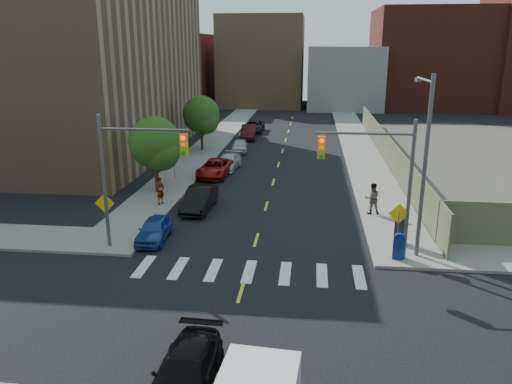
% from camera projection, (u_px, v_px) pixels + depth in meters
% --- Properties ---
extents(ground, '(160.00, 160.00, 0.00)m').
position_uv_depth(ground, '(234.00, 316.00, 19.60)').
color(ground, black).
rests_on(ground, ground).
extents(sidewalk_nw, '(3.50, 73.00, 0.15)m').
position_uv_depth(sidewalk_nw, '(223.00, 133.00, 59.96)').
color(sidewalk_nw, gray).
rests_on(sidewalk_nw, ground).
extents(sidewalk_ne, '(3.50, 73.00, 0.15)m').
position_uv_depth(sidewalk_ne, '(353.00, 135.00, 58.32)').
color(sidewalk_ne, gray).
rests_on(sidewalk_ne, ground).
extents(fence_north, '(0.12, 44.00, 2.50)m').
position_uv_depth(fence_north, '(386.00, 149.00, 44.92)').
color(fence_north, '#686949').
rests_on(fence_north, ground).
extents(building_nw, '(22.00, 30.00, 16.00)m').
position_uv_depth(building_nw, '(56.00, 69.00, 48.27)').
color(building_nw, '#8C6B4C').
rests_on(building_nw, ground).
extents(bg_bldg_west, '(14.00, 18.00, 12.00)m').
position_uv_depth(bg_bldg_west, '(170.00, 70.00, 86.96)').
color(bg_bldg_west, '#592319').
rests_on(bg_bldg_west, ground).
extents(bg_bldg_midwest, '(14.00, 16.00, 15.00)m').
position_uv_depth(bg_bldg_midwest, '(262.00, 61.00, 86.74)').
color(bg_bldg_midwest, '#8C6B4C').
rests_on(bg_bldg_midwest, ground).
extents(bg_bldg_center, '(12.00, 16.00, 10.00)m').
position_uv_depth(bg_bldg_center, '(344.00, 77.00, 84.06)').
color(bg_bldg_center, gray).
rests_on(bg_bldg_center, ground).
extents(bg_bldg_east, '(18.00, 18.00, 16.00)m').
position_uv_depth(bg_bldg_east, '(428.00, 59.00, 83.63)').
color(bg_bldg_east, '#592319').
rests_on(bg_bldg_east, ground).
extents(signal_nw, '(4.59, 0.30, 7.00)m').
position_uv_depth(signal_nw, '(132.00, 165.00, 24.67)').
color(signal_nw, '#59595E').
rests_on(signal_nw, ground).
extents(signal_ne, '(4.59, 0.30, 7.00)m').
position_uv_depth(signal_ne, '(378.00, 171.00, 23.40)').
color(signal_ne, '#59595E').
rests_on(signal_ne, ground).
extents(streetlight_ne, '(0.25, 3.70, 9.00)m').
position_uv_depth(streetlight_ne, '(424.00, 154.00, 23.83)').
color(streetlight_ne, '#59595E').
rests_on(streetlight_ne, ground).
extents(warn_sign_nw, '(1.06, 0.06, 2.83)m').
position_uv_depth(warn_sign_nw, '(105.00, 209.00, 26.06)').
color(warn_sign_nw, '#59595E').
rests_on(warn_sign_nw, ground).
extents(warn_sign_ne, '(1.06, 0.06, 2.83)m').
position_uv_depth(warn_sign_ne, '(399.00, 219.00, 24.47)').
color(warn_sign_ne, '#59595E').
rests_on(warn_sign_ne, ground).
extents(warn_sign_midwest, '(1.06, 0.06, 2.83)m').
position_uv_depth(warn_sign_midwest, '(174.00, 155.00, 38.93)').
color(warn_sign_midwest, '#59595E').
rests_on(warn_sign_midwest, ground).
extents(tree_west_near, '(3.66, 3.64, 5.52)m').
position_uv_depth(tree_west_near, '(155.00, 146.00, 34.76)').
color(tree_west_near, '#332114').
rests_on(tree_west_near, ground).
extents(tree_west_far, '(3.66, 3.64, 5.52)m').
position_uv_depth(tree_west_far, '(201.00, 116.00, 49.06)').
color(tree_west_far, '#332114').
rests_on(tree_west_far, ground).
extents(parked_car_blue, '(1.60, 3.68, 1.24)m').
position_uv_depth(parked_car_blue, '(154.00, 230.00, 27.01)').
color(parked_car_blue, '#1B4396').
rests_on(parked_car_blue, ground).
extents(parked_car_black, '(1.71, 4.49, 1.46)m').
position_uv_depth(parked_car_black, '(199.00, 199.00, 31.98)').
color(parked_car_black, black).
rests_on(parked_car_black, ground).
extents(parked_car_red, '(2.60, 5.05, 1.36)m').
position_uv_depth(parked_car_red, '(215.00, 168.00, 40.22)').
color(parked_car_red, maroon).
rests_on(parked_car_red, ground).
extents(parked_car_silver, '(2.13, 4.44, 1.25)m').
position_uv_depth(parked_car_silver, '(228.00, 162.00, 42.66)').
color(parked_car_silver, '#B8BAC0').
rests_on(parked_car_silver, ground).
extents(parked_car_white, '(1.86, 3.87, 1.28)m').
position_uv_depth(parked_car_white, '(240.00, 146.00, 49.38)').
color(parked_car_white, '#B7B7B7').
rests_on(parked_car_white, ground).
extents(parked_car_maroon, '(1.94, 4.78, 1.54)m').
position_uv_depth(parked_car_maroon, '(249.00, 132.00, 56.35)').
color(parked_car_maroon, '#3A0B12').
rests_on(parked_car_maroon, ground).
extents(parked_car_grey, '(2.36, 4.99, 1.38)m').
position_uv_depth(parked_car_grey, '(254.00, 126.00, 60.74)').
color(parked_car_grey, black).
rests_on(parked_car_grey, ground).
extents(black_sedan, '(1.93, 4.44, 1.27)m').
position_uv_depth(black_sedan, '(185.00, 373.00, 15.17)').
color(black_sedan, black).
rests_on(black_sedan, ground).
extents(mailbox, '(0.59, 0.49, 1.31)m').
position_uv_depth(mailbox, '(399.00, 246.00, 24.33)').
color(mailbox, navy).
rests_on(mailbox, sidewalk_ne).
extents(payphone, '(0.64, 0.57, 1.85)m').
position_uv_depth(payphone, '(400.00, 227.00, 26.14)').
color(payphone, black).
rests_on(payphone, sidewalk_ne).
extents(pedestrian_west, '(0.63, 0.76, 1.78)m').
position_uv_depth(pedestrian_west, '(160.00, 191.00, 32.66)').
color(pedestrian_west, gray).
rests_on(pedestrian_west, sidewalk_nw).
extents(pedestrian_east, '(1.02, 0.83, 1.96)m').
position_uv_depth(pedestrian_east, '(372.00, 198.00, 30.75)').
color(pedestrian_east, gray).
rests_on(pedestrian_east, sidewalk_ne).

